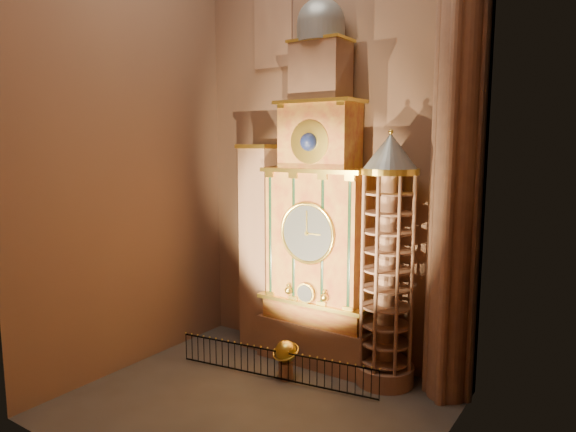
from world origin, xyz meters
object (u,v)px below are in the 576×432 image
Objects in this scene: astronomical_clock at (319,222)px; portrait_tower at (260,247)px; iron_railing at (274,365)px; stair_turret at (387,263)px; celestial_globe at (286,356)px.

astronomical_clock is 1.64× the size of portrait_tower.
portrait_tower is at bearing 135.70° from iron_railing.
iron_railing is (2.85, -2.78, -4.45)m from portrait_tower.
portrait_tower is (-3.40, 0.02, -1.53)m from astronomical_clock.
astronomical_clock is 1.55× the size of stair_turret.
iron_railing is (-0.55, -2.76, -5.98)m from astronomical_clock.
astronomical_clock is at bearing -0.29° from portrait_tower.
iron_railing is at bearing -44.30° from portrait_tower.
portrait_tower is 1.11× the size of iron_railing.
portrait_tower is at bearing 177.67° from stair_turret.
astronomical_clock is 3.73m from portrait_tower.
stair_turret is 1.17× the size of iron_railing.
stair_turret is 6.26× the size of celestial_globe.
stair_turret is at bearing -2.33° from portrait_tower.
iron_railing is at bearing -101.32° from astronomical_clock.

